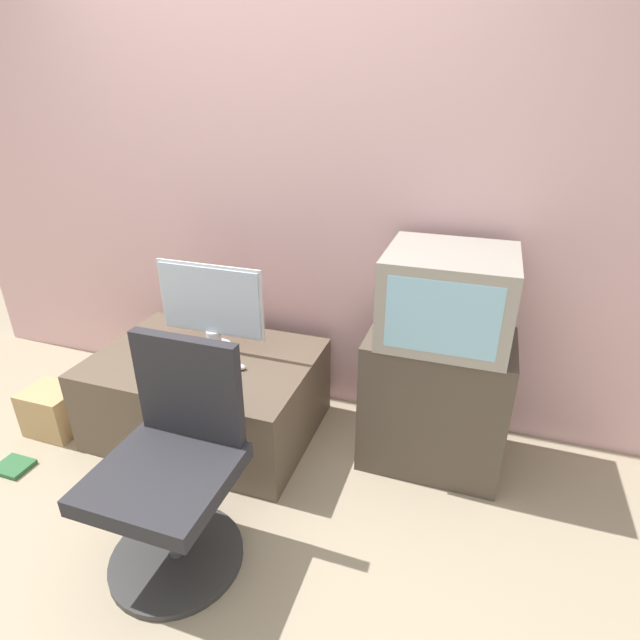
{
  "coord_description": "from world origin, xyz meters",
  "views": [
    {
      "loc": [
        1.11,
        -1.18,
        1.75
      ],
      "look_at": [
        0.4,
        0.92,
        0.71
      ],
      "focal_mm": 28.0,
      "sensor_mm": 36.0,
      "label": 1
    }
  ],
  "objects_px": {
    "main_monitor": "(211,306)",
    "office_chair": "(174,474)",
    "cardboard_box_lower": "(54,410)",
    "crt_tv": "(448,296)",
    "keyboard": "(196,361)",
    "mouse": "(240,367)",
    "book": "(14,467)"
  },
  "relations": [
    {
      "from": "book",
      "to": "keyboard",
      "type": "bearing_deg",
      "value": 35.37
    },
    {
      "from": "mouse",
      "to": "office_chair",
      "type": "height_order",
      "value": "office_chair"
    },
    {
      "from": "mouse",
      "to": "book",
      "type": "bearing_deg",
      "value": -151.21
    },
    {
      "from": "book",
      "to": "crt_tv",
      "type": "bearing_deg",
      "value": 21.61
    },
    {
      "from": "crt_tv",
      "to": "cardboard_box_lower",
      "type": "bearing_deg",
      "value": -167.08
    },
    {
      "from": "mouse",
      "to": "book",
      "type": "distance_m",
      "value": 1.25
    },
    {
      "from": "crt_tv",
      "to": "main_monitor",
      "type": "bearing_deg",
      "value": -176.6
    },
    {
      "from": "cardboard_box_lower",
      "to": "crt_tv",
      "type": "bearing_deg",
      "value": 12.92
    },
    {
      "from": "main_monitor",
      "to": "book",
      "type": "bearing_deg",
      "value": -138.08
    },
    {
      "from": "keyboard",
      "to": "crt_tv",
      "type": "distance_m",
      "value": 1.3
    },
    {
      "from": "mouse",
      "to": "crt_tv",
      "type": "height_order",
      "value": "crt_tv"
    },
    {
      "from": "main_monitor",
      "to": "mouse",
      "type": "xyz_separation_m",
      "value": [
        0.23,
        -0.15,
        -0.24
      ]
    },
    {
      "from": "crt_tv",
      "to": "book",
      "type": "xyz_separation_m",
      "value": [
        -1.97,
        -0.78,
        -0.89
      ]
    },
    {
      "from": "main_monitor",
      "to": "cardboard_box_lower",
      "type": "height_order",
      "value": "main_monitor"
    },
    {
      "from": "mouse",
      "to": "cardboard_box_lower",
      "type": "xyz_separation_m",
      "value": [
        -1.05,
        -0.24,
        -0.34
      ]
    },
    {
      "from": "office_chair",
      "to": "mouse",
      "type": "bearing_deg",
      "value": 95.4
    },
    {
      "from": "keyboard",
      "to": "crt_tv",
      "type": "relative_size",
      "value": 0.61
    },
    {
      "from": "main_monitor",
      "to": "cardboard_box_lower",
      "type": "bearing_deg",
      "value": -154.63
    },
    {
      "from": "keyboard",
      "to": "cardboard_box_lower",
      "type": "xyz_separation_m",
      "value": [
        -0.8,
        -0.22,
        -0.34
      ]
    },
    {
      "from": "cardboard_box_lower",
      "to": "office_chair",
      "type": "bearing_deg",
      "value": -22.45
    },
    {
      "from": "office_chair",
      "to": "cardboard_box_lower",
      "type": "relative_size",
      "value": 3.23
    },
    {
      "from": "keyboard",
      "to": "book",
      "type": "bearing_deg",
      "value": -144.63
    },
    {
      "from": "keyboard",
      "to": "book",
      "type": "xyz_separation_m",
      "value": [
        -0.77,
        -0.55,
        -0.45
      ]
    },
    {
      "from": "keyboard",
      "to": "mouse",
      "type": "xyz_separation_m",
      "value": [
        0.25,
        0.01,
        0.01
      ]
    },
    {
      "from": "crt_tv",
      "to": "office_chair",
      "type": "height_order",
      "value": "crt_tv"
    },
    {
      "from": "mouse",
      "to": "book",
      "type": "relative_size",
      "value": 0.36
    },
    {
      "from": "main_monitor",
      "to": "office_chair",
      "type": "distance_m",
      "value": 0.95
    },
    {
      "from": "main_monitor",
      "to": "office_chair",
      "type": "height_order",
      "value": "main_monitor"
    },
    {
      "from": "office_chair",
      "to": "cardboard_box_lower",
      "type": "xyz_separation_m",
      "value": [
        -1.11,
        0.46,
        -0.27
      ]
    },
    {
      "from": "keyboard",
      "to": "cardboard_box_lower",
      "type": "height_order",
      "value": "keyboard"
    },
    {
      "from": "keyboard",
      "to": "cardboard_box_lower",
      "type": "distance_m",
      "value": 0.9
    },
    {
      "from": "keyboard",
      "to": "crt_tv",
      "type": "xyz_separation_m",
      "value": [
        1.2,
        0.23,
        0.43
      ]
    }
  ]
}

